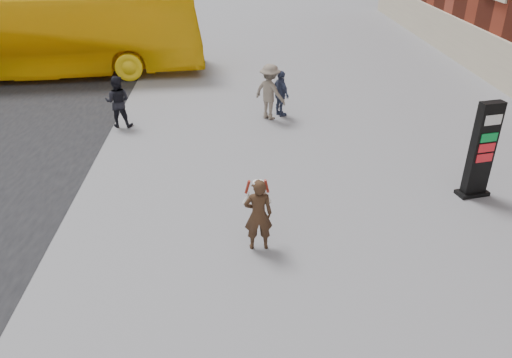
{
  "coord_description": "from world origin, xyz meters",
  "views": [
    {
      "loc": [
        -1.1,
        -8.39,
        6.16
      ],
      "look_at": [
        -0.63,
        1.06,
        1.07
      ],
      "focal_mm": 35.0,
      "sensor_mm": 36.0,
      "label": 1
    }
  ],
  "objects_px": {
    "woman": "(258,214)",
    "bus": "(42,31)",
    "pedestrian_a": "(118,101)",
    "pedestrian_c": "(281,94)",
    "info_pylon": "(482,150)",
    "pedestrian_b": "(270,92)"
  },
  "relations": [
    {
      "from": "info_pylon",
      "to": "pedestrian_c",
      "type": "height_order",
      "value": "info_pylon"
    },
    {
      "from": "pedestrian_a",
      "to": "pedestrian_c",
      "type": "xyz_separation_m",
      "value": [
        5.28,
        0.68,
        -0.06
      ]
    },
    {
      "from": "bus",
      "to": "pedestrian_b",
      "type": "bearing_deg",
      "value": -127.02
    },
    {
      "from": "woman",
      "to": "pedestrian_b",
      "type": "relative_size",
      "value": 0.86
    },
    {
      "from": "info_pylon",
      "to": "pedestrian_b",
      "type": "relative_size",
      "value": 1.3
    },
    {
      "from": "info_pylon",
      "to": "pedestrian_a",
      "type": "distance_m",
      "value": 10.72
    },
    {
      "from": "woman",
      "to": "pedestrian_b",
      "type": "distance_m",
      "value": 7.35
    },
    {
      "from": "pedestrian_b",
      "to": "pedestrian_c",
      "type": "bearing_deg",
      "value": -104.71
    },
    {
      "from": "info_pylon",
      "to": "pedestrian_b",
      "type": "xyz_separation_m",
      "value": [
        -4.61,
        5.39,
        -0.27
      ]
    },
    {
      "from": "woman",
      "to": "pedestrian_b",
      "type": "height_order",
      "value": "pedestrian_b"
    },
    {
      "from": "pedestrian_a",
      "to": "pedestrian_c",
      "type": "relative_size",
      "value": 1.07
    },
    {
      "from": "bus",
      "to": "pedestrian_a",
      "type": "distance_m",
      "value": 7.36
    },
    {
      "from": "info_pylon",
      "to": "pedestrian_b",
      "type": "distance_m",
      "value": 7.1
    },
    {
      "from": "pedestrian_a",
      "to": "pedestrian_b",
      "type": "distance_m",
      "value": 4.91
    },
    {
      "from": "pedestrian_a",
      "to": "bus",
      "type": "bearing_deg",
      "value": -52.88
    },
    {
      "from": "pedestrian_a",
      "to": "pedestrian_c",
      "type": "distance_m",
      "value": 5.32
    },
    {
      "from": "woman",
      "to": "bus",
      "type": "relative_size",
      "value": 0.12
    },
    {
      "from": "woman",
      "to": "info_pylon",
      "type": "bearing_deg",
      "value": -163.22
    },
    {
      "from": "pedestrian_a",
      "to": "woman",
      "type": "bearing_deg",
      "value": 123.69
    },
    {
      "from": "info_pylon",
      "to": "pedestrian_c",
      "type": "distance_m",
      "value": 7.05
    },
    {
      "from": "woman",
      "to": "pedestrian_b",
      "type": "xyz_separation_m",
      "value": [
        0.78,
        7.31,
        0.11
      ]
    },
    {
      "from": "pedestrian_b",
      "to": "pedestrian_c",
      "type": "height_order",
      "value": "pedestrian_b"
    }
  ]
}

